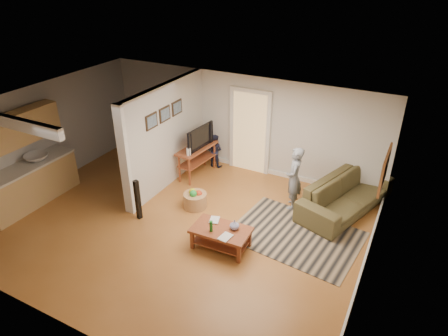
{
  "coord_description": "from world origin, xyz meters",
  "views": [
    {
      "loc": [
        4.03,
        -5.7,
        5.03
      ],
      "look_at": [
        0.64,
        0.85,
        1.1
      ],
      "focal_mm": 32.0,
      "sensor_mm": 36.0,
      "label": 1
    }
  ],
  "objects": [
    {
      "name": "coffee_table",
      "position": [
        1.16,
        -0.25,
        0.34
      ],
      "size": [
        1.13,
        0.69,
        0.66
      ],
      "rotation": [
        0.0,
        0.0,
        0.04
      ],
      "color": "maroon",
      "rests_on": "ground"
    },
    {
      "name": "speaker_left",
      "position": [
        -0.88,
        -0.2,
        0.46
      ],
      "size": [
        0.11,
        0.11,
        0.93
      ],
      "primitive_type": "cube",
      "rotation": [
        0.0,
        0.0,
        -0.26
      ],
      "color": "black",
      "rests_on": "ground"
    },
    {
      "name": "tv_console",
      "position": [
        -0.74,
        2.04,
        0.71
      ],
      "size": [
        0.59,
        1.29,
        1.07
      ],
      "rotation": [
        0.0,
        0.0,
        -0.1
      ],
      "color": "maroon",
      "rests_on": "ground"
    },
    {
      "name": "ground",
      "position": [
        0.0,
        0.0,
        0.0
      ],
      "size": [
        7.5,
        7.5,
        0.0
      ],
      "primitive_type": "plane",
      "color": "#995A26",
      "rests_on": "ground"
    },
    {
      "name": "toddler",
      "position": [
        -0.6,
        2.7,
        0.0
      ],
      "size": [
        0.45,
        0.35,
        0.91
      ],
      "primitive_type": "imported",
      "rotation": [
        0.0,
        0.0,
        3.16
      ],
      "color": "#1B1F3A",
      "rests_on": "ground"
    },
    {
      "name": "speaker_right",
      "position": [
        -1.0,
        2.7,
        0.52
      ],
      "size": [
        0.13,
        0.13,
        1.05
      ],
      "primitive_type": "cube",
      "rotation": [
        0.0,
        0.0,
        -0.27
      ],
      "color": "black",
      "rests_on": "ground"
    },
    {
      "name": "room_shell",
      "position": [
        -1.07,
        0.43,
        1.46
      ],
      "size": [
        7.54,
        6.02,
        2.52
      ],
      "color": "silver",
      "rests_on": "ground"
    },
    {
      "name": "area_rug",
      "position": [
        2.33,
        0.77,
        0.01
      ],
      "size": [
        2.68,
        2.09,
        0.01
      ],
      "primitive_type": "cube",
      "rotation": [
        0.0,
        0.0,
        -0.12
      ],
      "color": "black",
      "rests_on": "ground"
    },
    {
      "name": "toy_basket",
      "position": [
        -0.03,
        0.73,
        0.19
      ],
      "size": [
        0.52,
        0.52,
        0.47
      ],
      "color": "#966841",
      "rests_on": "ground"
    },
    {
      "name": "child",
      "position": [
        1.9,
        1.75,
        0.0
      ],
      "size": [
        0.46,
        0.59,
        1.46
      ],
      "primitive_type": "imported",
      "rotation": [
        0.0,
        0.0,
        -1.35
      ],
      "color": "gray",
      "rests_on": "ground"
    },
    {
      "name": "sofa",
      "position": [
        2.98,
        2.2,
        0.0
      ],
      "size": [
        1.75,
        2.7,
        0.74
      ],
      "primitive_type": "imported",
      "rotation": [
        0.0,
        0.0,
        1.24
      ],
      "color": "#463923",
      "rests_on": "ground"
    }
  ]
}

